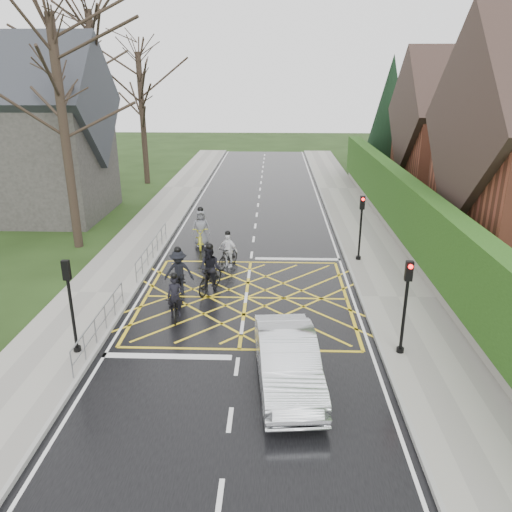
# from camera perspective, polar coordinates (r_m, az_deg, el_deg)

# --- Properties ---
(ground) EXTENTS (120.00, 120.00, 0.00)m
(ground) POSITION_cam_1_polar(r_m,az_deg,el_deg) (19.97, -1.15, -4.79)
(ground) COLOR black
(ground) RESTS_ON ground
(road) EXTENTS (9.00, 80.00, 0.01)m
(road) POSITION_cam_1_polar(r_m,az_deg,el_deg) (19.96, -1.15, -4.78)
(road) COLOR black
(road) RESTS_ON ground
(sidewalk_right) EXTENTS (3.00, 80.00, 0.15)m
(sidewalk_right) POSITION_cam_1_polar(r_m,az_deg,el_deg) (20.51, 15.88, -4.67)
(sidewalk_right) COLOR gray
(sidewalk_right) RESTS_ON ground
(sidewalk_left) EXTENTS (3.00, 80.00, 0.15)m
(sidewalk_left) POSITION_cam_1_polar(r_m,az_deg,el_deg) (21.12, -17.68, -4.13)
(sidewalk_left) COLOR gray
(sidewalk_left) RESTS_ON ground
(stone_wall) EXTENTS (0.50, 38.00, 0.70)m
(stone_wall) POSITION_cam_1_polar(r_m,az_deg,el_deg) (26.26, 16.74, 1.35)
(stone_wall) COLOR slate
(stone_wall) RESTS_ON ground
(hedge) EXTENTS (0.90, 38.00, 2.80)m
(hedge) POSITION_cam_1_polar(r_m,az_deg,el_deg) (25.78, 17.12, 5.04)
(hedge) COLOR #1A3B10
(hedge) RESTS_ON stone_wall
(house_far) EXTENTS (9.80, 8.80, 10.30)m
(house_far) POSITION_cam_1_polar(r_m,az_deg,el_deg) (38.81, 23.31, 12.52)
(house_far) COLOR brown
(house_far) RESTS_ON ground
(conifer) EXTENTS (4.60, 4.60, 10.00)m
(conifer) POSITION_cam_1_polar(r_m,az_deg,el_deg) (45.27, 14.96, 15.10)
(conifer) COLOR black
(conifer) RESTS_ON ground
(church) EXTENTS (8.80, 7.80, 11.00)m
(church) POSITION_cam_1_polar(r_m,az_deg,el_deg) (33.62, -24.27, 12.44)
(church) COLOR #2D2B28
(church) RESTS_ON ground
(tree_near) EXTENTS (9.24, 9.24, 11.44)m
(tree_near) POSITION_cam_1_polar(r_m,az_deg,el_deg) (26.11, -21.65, 17.68)
(tree_near) COLOR black
(tree_near) RESTS_ON ground
(tree_mid) EXTENTS (10.08, 10.08, 12.48)m
(tree_mid) POSITION_cam_1_polar(r_m,az_deg,el_deg) (33.94, -18.01, 19.55)
(tree_mid) COLOR black
(tree_mid) RESTS_ON ground
(tree_far) EXTENTS (8.40, 8.40, 10.40)m
(tree_far) POSITION_cam_1_polar(r_m,az_deg,el_deg) (41.42, -13.05, 17.91)
(tree_far) COLOR black
(tree_far) RESTS_ON ground
(railing_south) EXTENTS (0.05, 5.04, 1.03)m
(railing_south) POSITION_cam_1_polar(r_m,az_deg,el_deg) (17.41, -17.41, -6.84)
(railing_south) COLOR slate
(railing_south) RESTS_ON ground
(railing_north) EXTENTS (0.05, 6.04, 1.03)m
(railing_north) POSITION_cam_1_polar(r_m,az_deg,el_deg) (24.05, -11.77, 1.19)
(railing_north) COLOR slate
(railing_north) RESTS_ON ground
(traffic_light_ne) EXTENTS (0.24, 0.31, 3.21)m
(traffic_light_ne) POSITION_cam_1_polar(r_m,az_deg,el_deg) (23.63, 11.86, 3.07)
(traffic_light_ne) COLOR black
(traffic_light_ne) RESTS_ON ground
(traffic_light_se) EXTENTS (0.24, 0.31, 3.21)m
(traffic_light_se) POSITION_cam_1_polar(r_m,az_deg,el_deg) (15.95, 16.64, -5.79)
(traffic_light_se) COLOR black
(traffic_light_se) RESTS_ON ground
(traffic_light_sw) EXTENTS (0.24, 0.31, 3.21)m
(traffic_light_sw) POSITION_cam_1_polar(r_m,az_deg,el_deg) (16.37, -20.33, -5.55)
(traffic_light_sw) COLOR black
(traffic_light_sw) RESTS_ON ground
(cyclist_rear) EXTENTS (0.94, 1.85, 1.72)m
(cyclist_rear) POSITION_cam_1_polar(r_m,az_deg,el_deg) (18.47, -9.24, -5.30)
(cyclist_rear) COLOR black
(cyclist_rear) RESTS_ON ground
(cyclist_back) EXTENTS (1.22, 2.13, 2.06)m
(cyclist_back) POSITION_cam_1_polar(r_m,az_deg,el_deg) (20.37, -5.26, -1.98)
(cyclist_back) COLOR black
(cyclist_back) RESTS_ON ground
(cyclist_mid) EXTENTS (1.21, 2.09, 2.00)m
(cyclist_mid) POSITION_cam_1_polar(r_m,az_deg,el_deg) (20.30, -8.81, -2.35)
(cyclist_mid) COLOR black
(cyclist_mid) RESTS_ON ground
(cyclist_front) EXTENTS (1.17, 1.78, 1.74)m
(cyclist_front) POSITION_cam_1_polar(r_m,az_deg,el_deg) (22.90, -3.22, 0.25)
(cyclist_front) COLOR black
(cyclist_front) RESTS_ON ground
(cyclist_lead) EXTENTS (1.00, 2.23, 2.10)m
(cyclist_lead) POSITION_cam_1_polar(r_m,az_deg,el_deg) (25.78, -6.30, 2.65)
(cyclist_lead) COLOR gold
(cyclist_lead) RESTS_ON ground
(car) EXTENTS (2.07, 4.81, 1.54)m
(car) POSITION_cam_1_polar(r_m,az_deg,el_deg) (14.40, 3.65, -11.91)
(car) COLOR silver
(car) RESTS_ON ground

